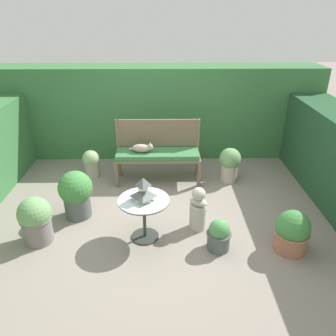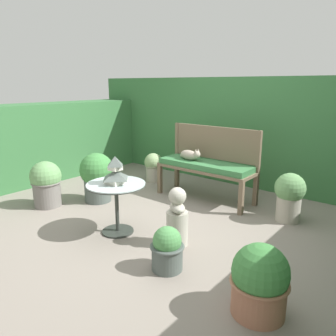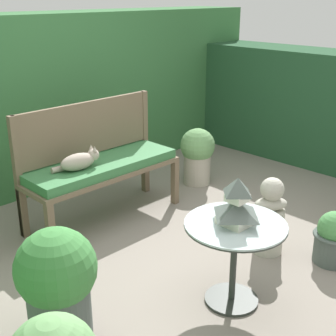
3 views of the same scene
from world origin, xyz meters
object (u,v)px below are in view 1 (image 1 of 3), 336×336
object	(u,v)px
garden_bust	(198,210)
potted_plant_path_edge	(91,163)
cat	(142,148)
potted_plant_bench_left	(76,193)
potted_plant_bench_right	(230,163)
garden_bench	(158,156)
potted_plant_table_near	(292,232)
potted_plant_patio_mid	(36,220)
pagoda_birdhouse	(143,191)
patio_table	(144,208)
potted_plant_hedge_corner	(219,235)

from	to	relation	value
garden_bust	potted_plant_path_edge	xyz separation A→B (m)	(-1.78, 1.60, -0.02)
cat	potted_plant_bench_left	world-z (taller)	cat
potted_plant_bench_right	potted_plant_bench_left	distance (m)	2.66
garden_bench	potted_plant_bench_left	bearing A→B (deg)	-137.43
garden_bench	potted_plant_path_edge	bearing A→B (deg)	170.96
potted_plant_table_near	potted_plant_bench_left	world-z (taller)	potted_plant_bench_left
garden_bench	cat	world-z (taller)	cat
potted_plant_patio_mid	cat	bearing A→B (deg)	51.61
potted_plant_bench_right	potted_plant_patio_mid	world-z (taller)	potted_plant_patio_mid
pagoda_birdhouse	garden_bust	distance (m)	0.87
patio_table	potted_plant_path_edge	size ratio (longest dim) A/B	1.32
patio_table	garden_bust	bearing A→B (deg)	15.23
cat	potted_plant_path_edge	world-z (taller)	cat
potted_plant_bench_left	patio_table	bearing A→B (deg)	-27.53
potted_plant_bench_right	garden_bench	bearing A→B (deg)	179.13
potted_plant_table_near	potted_plant_hedge_corner	bearing A→B (deg)	178.21
garden_bench	potted_plant_bench_right	size ratio (longest dim) A/B	2.36
potted_plant_hedge_corner	potted_plant_table_near	world-z (taller)	potted_plant_table_near
potted_plant_path_edge	potted_plant_table_near	bearing A→B (deg)	-35.36
patio_table	pagoda_birdhouse	distance (m)	0.26
cat	pagoda_birdhouse	world-z (taller)	pagoda_birdhouse
cat	garden_bust	world-z (taller)	cat
garden_bust	patio_table	bearing A→B (deg)	-128.17
garden_bust	potted_plant_patio_mid	distance (m)	2.15
pagoda_birdhouse	potted_plant_path_edge	distance (m)	2.14
pagoda_birdhouse	potted_plant_hedge_corner	bearing A→B (deg)	-14.36
potted_plant_bench_left	potted_plant_table_near	bearing A→B (deg)	-15.55
garden_bench	potted_plant_bench_left	world-z (taller)	potted_plant_bench_left
garden_bust	potted_plant_table_near	distance (m)	1.24
pagoda_birdhouse	potted_plant_table_near	bearing A→B (deg)	-8.31
pagoda_birdhouse	potted_plant_hedge_corner	xyz separation A→B (m)	(0.95, -0.24, -0.52)
potted_plant_patio_mid	pagoda_birdhouse	bearing A→B (deg)	2.25
potted_plant_patio_mid	potted_plant_bench_right	bearing A→B (deg)	30.23
potted_plant_patio_mid	potted_plant_table_near	distance (m)	3.28
potted_plant_patio_mid	potted_plant_table_near	xyz separation A→B (m)	(3.28, -0.22, -0.07)
pagoda_birdhouse	potted_plant_patio_mid	world-z (taller)	pagoda_birdhouse
potted_plant_table_near	potted_plant_bench_left	bearing A→B (deg)	164.45
potted_plant_path_edge	potted_plant_hedge_corner	world-z (taller)	potted_plant_path_edge
garden_bust	potted_plant_bench_right	xyz separation A→B (m)	(0.69, 1.39, 0.04)
garden_bench	cat	bearing A→B (deg)	-174.14
cat	potted_plant_bench_right	xyz separation A→B (m)	(1.53, 0.01, -0.31)
garden_bust	pagoda_birdhouse	bearing A→B (deg)	-128.17
patio_table	pagoda_birdhouse	size ratio (longest dim) A/B	2.12
garden_bust	potted_plant_table_near	size ratio (longest dim) A/B	1.15
potted_plant_path_edge	potted_plant_hedge_corner	xyz separation A→B (m)	(2.01, -2.05, -0.07)
pagoda_birdhouse	garden_bust	bearing A→B (deg)	15.23
pagoda_birdhouse	potted_plant_hedge_corner	size ratio (longest dim) A/B	0.74
garden_bench	cat	distance (m)	0.31
cat	potted_plant_bench_right	size ratio (longest dim) A/B	0.67
potted_plant_path_edge	garden_bust	bearing A→B (deg)	-41.99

